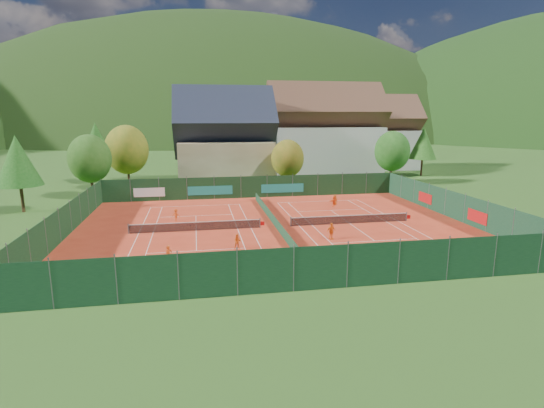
{
  "coord_description": "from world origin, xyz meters",
  "views": [
    {
      "loc": [
        -7.76,
        -41.17,
        11.27
      ],
      "look_at": [
        0.0,
        2.0,
        2.0
      ],
      "focal_mm": 28.0,
      "sensor_mm": 36.0,
      "label": 1
    }
  ],
  "objects_px": {
    "player_right_far_a": "(335,200)",
    "player_right_far_b": "(334,201)",
    "player_left_near": "(169,255)",
    "chalet": "(224,143)",
    "ball_hopper": "(457,244)",
    "player_right_near": "(331,231)",
    "player_left_mid": "(237,241)",
    "player_left_far": "(176,215)",
    "hotel_block_a": "(324,136)",
    "hotel_block_b": "(376,137)"
  },
  "relations": [
    {
      "from": "chalet",
      "to": "player_left_near",
      "type": "distance_m",
      "value": 40.5
    },
    {
      "from": "hotel_block_a",
      "to": "player_right_far_b",
      "type": "bearing_deg",
      "value": -104.21
    },
    {
      "from": "ball_hopper",
      "to": "player_left_near",
      "type": "height_order",
      "value": "player_left_near"
    },
    {
      "from": "ball_hopper",
      "to": "player_right_near",
      "type": "bearing_deg",
      "value": 151.49
    },
    {
      "from": "player_right_near",
      "to": "player_left_mid",
      "type": "bearing_deg",
      "value": 171.89
    },
    {
      "from": "chalet",
      "to": "hotel_block_b",
      "type": "distance_m",
      "value": 35.85
    },
    {
      "from": "player_left_near",
      "to": "player_left_far",
      "type": "height_order",
      "value": "player_left_near"
    },
    {
      "from": "player_right_far_a",
      "to": "hotel_block_a",
      "type": "bearing_deg",
      "value": -119.32
    },
    {
      "from": "player_left_near",
      "to": "player_right_far_b",
      "type": "xyz_separation_m",
      "value": [
        19.09,
        17.88,
        -0.07
      ]
    },
    {
      "from": "chalet",
      "to": "player_left_mid",
      "type": "distance_m",
      "value": 36.92
    },
    {
      "from": "hotel_block_b",
      "to": "player_left_far",
      "type": "bearing_deg",
      "value": -135.36
    },
    {
      "from": "chalet",
      "to": "hotel_block_b",
      "type": "relative_size",
      "value": 0.94
    },
    {
      "from": "player_left_near",
      "to": "player_left_far",
      "type": "relative_size",
      "value": 1.12
    },
    {
      "from": "player_left_near",
      "to": "player_right_far_a",
      "type": "xyz_separation_m",
      "value": [
        19.57,
        18.91,
        -0.11
      ]
    },
    {
      "from": "hotel_block_b",
      "to": "player_left_near",
      "type": "height_order",
      "value": "hotel_block_b"
    },
    {
      "from": "hotel_block_a",
      "to": "player_right_near",
      "type": "height_order",
      "value": "hotel_block_a"
    },
    {
      "from": "chalet",
      "to": "player_right_far_b",
      "type": "height_order",
      "value": "chalet"
    },
    {
      "from": "player_left_near",
      "to": "player_right_near",
      "type": "height_order",
      "value": "player_right_near"
    },
    {
      "from": "player_left_near",
      "to": "player_right_far_a",
      "type": "bearing_deg",
      "value": 18.72
    },
    {
      "from": "player_right_near",
      "to": "player_right_far_b",
      "type": "height_order",
      "value": "player_right_near"
    },
    {
      "from": "hotel_block_a",
      "to": "hotel_block_b",
      "type": "distance_m",
      "value": 16.14
    },
    {
      "from": "ball_hopper",
      "to": "player_left_far",
      "type": "xyz_separation_m",
      "value": [
        -23.74,
        14.65,
        0.11
      ]
    },
    {
      "from": "player_right_far_a",
      "to": "player_right_far_b",
      "type": "height_order",
      "value": "player_right_far_b"
    },
    {
      "from": "hotel_block_a",
      "to": "player_right_far_a",
      "type": "bearing_deg",
      "value": -103.77
    },
    {
      "from": "hotel_block_a",
      "to": "ball_hopper",
      "type": "xyz_separation_m",
      "value": [
        -2.36,
        -46.24,
        -6.83
      ]
    },
    {
      "from": "player_left_near",
      "to": "player_right_near",
      "type": "relative_size",
      "value": 0.97
    },
    {
      "from": "player_right_near",
      "to": "player_right_far_b",
      "type": "bearing_deg",
      "value": 54.36
    },
    {
      "from": "hotel_block_a",
      "to": "ball_hopper",
      "type": "bearing_deg",
      "value": -92.92
    },
    {
      "from": "player_left_far",
      "to": "hotel_block_a",
      "type": "bearing_deg",
      "value": -113.82
    },
    {
      "from": "player_right_far_a",
      "to": "player_right_far_b",
      "type": "bearing_deg",
      "value": 49.57
    },
    {
      "from": "chalet",
      "to": "player_left_near",
      "type": "height_order",
      "value": "chalet"
    },
    {
      "from": "chalet",
      "to": "player_left_near",
      "type": "xyz_separation_m",
      "value": [
        -7.07,
        -39.45,
        -5.87
      ]
    },
    {
      "from": "ball_hopper",
      "to": "player_right_near",
      "type": "height_order",
      "value": "player_right_near"
    },
    {
      "from": "player_left_far",
      "to": "player_right_far_a",
      "type": "distance_m",
      "value": 20.24
    },
    {
      "from": "player_left_far",
      "to": "hotel_block_b",
      "type": "bearing_deg",
      "value": -119.62
    },
    {
      "from": "hotel_block_b",
      "to": "player_left_near",
      "type": "distance_m",
      "value": 67.06
    },
    {
      "from": "hotel_block_b",
      "to": "ball_hopper",
      "type": "xyz_separation_m",
      "value": [
        -16.36,
        -54.24,
        -6.06
      ]
    },
    {
      "from": "player_left_near",
      "to": "player_right_far_b",
      "type": "distance_m",
      "value": 26.15
    },
    {
      "from": "player_left_near",
      "to": "hotel_block_b",
      "type": "bearing_deg",
      "value": 27.84
    },
    {
      "from": "player_right_far_b",
      "to": "player_right_far_a",
      "type": "bearing_deg",
      "value": -136.7
    },
    {
      "from": "hotel_block_a",
      "to": "player_left_far",
      "type": "xyz_separation_m",
      "value": [
        -26.1,
        -31.59,
        -6.72
      ]
    },
    {
      "from": "ball_hopper",
      "to": "player_left_near",
      "type": "xyz_separation_m",
      "value": [
        -23.72,
        0.79,
        0.19
      ]
    },
    {
      "from": "player_left_mid",
      "to": "hotel_block_a",
      "type": "bearing_deg",
      "value": 67.57
    },
    {
      "from": "player_left_near",
      "to": "player_right_far_a",
      "type": "relative_size",
      "value": 1.18
    },
    {
      "from": "hotel_block_b",
      "to": "player_left_far",
      "type": "relative_size",
      "value": 12.95
    },
    {
      "from": "chalet",
      "to": "player_right_near",
      "type": "height_order",
      "value": "chalet"
    },
    {
      "from": "hotel_block_a",
      "to": "player_left_near",
      "type": "distance_m",
      "value": 52.81
    },
    {
      "from": "chalet",
      "to": "player_left_near",
      "type": "bearing_deg",
      "value": -100.16
    },
    {
      "from": "chalet",
      "to": "ball_hopper",
      "type": "distance_m",
      "value": 43.97
    },
    {
      "from": "chalet",
      "to": "ball_hopper",
      "type": "relative_size",
      "value": 20.25
    }
  ]
}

